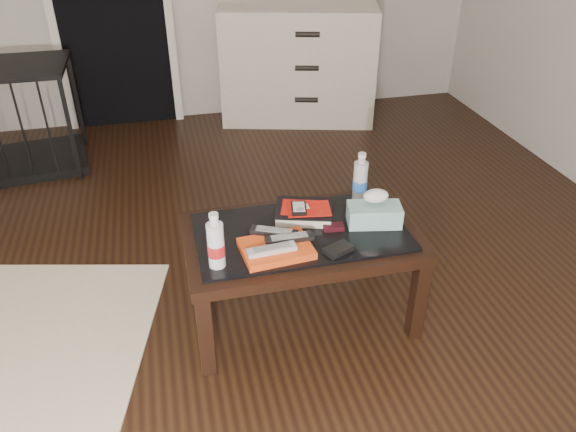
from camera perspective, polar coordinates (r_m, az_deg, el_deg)
The scene contains 16 objects.
ground at distance 2.73m, azimuth -7.51°, elevation -9.35°, with size 5.00×5.00×0.00m, color black.
coffee_table at distance 2.45m, azimuth 1.30°, elevation -2.77°, with size 1.00×0.60×0.46m.
dresser at distance 4.63m, azimuth 1.05°, elevation 15.12°, with size 1.29×0.79×0.90m.
pet_crate at distance 4.29m, azimuth -26.29°, elevation 7.26°, with size 0.97×0.71×0.71m.
magazines at distance 2.28m, azimuth -1.22°, elevation -3.32°, with size 0.28×0.21×0.03m, color #E04615.
remote_silver at distance 2.23m, azimuth -1.67°, elevation -3.39°, with size 0.20×0.05×0.02m, color #B7B6BB.
remote_black_front at distance 2.30m, azimuth 0.14°, elevation -2.23°, with size 0.20×0.05×0.02m, color black.
remote_black_back at distance 2.33m, azimuth -1.44°, elevation -1.60°, with size 0.20×0.05×0.02m, color black.
textbook at distance 2.50m, azimuth 1.62°, elevation 0.40°, with size 0.25×0.20×0.05m, color black.
dvd_mailers at distance 2.48m, azimuth 1.55°, elevation 0.89°, with size 0.19×0.14×0.01m, color red.
ipod at distance 2.46m, azimuth 1.11°, elevation 0.81°, with size 0.06×0.10×0.02m, color black.
flip_phone at distance 2.42m, azimuth 4.63°, elevation -1.13°, with size 0.09×0.05×0.02m, color black.
wallet at distance 2.29m, azimuth 5.11°, elevation -3.38°, with size 0.12×0.07×0.02m, color black.
water_bottle_left at distance 2.16m, azimuth -7.37°, elevation -2.45°, with size 0.07×0.07×0.24m, color white.
water_bottle_right at distance 2.61m, azimuth 7.37°, elevation 3.98°, with size 0.07×0.07×0.24m, color #B8BEC3.
tissue_box at distance 2.47m, azimuth 8.74°, elevation 0.13°, with size 0.23×0.12×0.09m, color teal.
Camera 1 is at (-0.13, -2.06, 1.79)m, focal length 35.00 mm.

